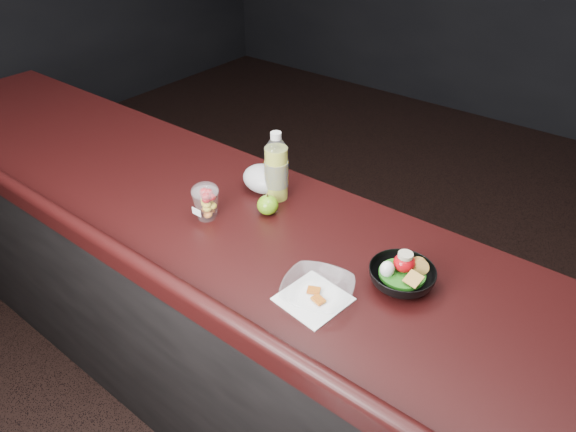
% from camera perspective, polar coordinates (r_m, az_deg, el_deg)
% --- Properties ---
extents(counter, '(4.06, 0.71, 1.02)m').
position_cam_1_polar(counter, '(1.92, -1.08, -14.53)').
color(counter, black).
rests_on(counter, ground).
extents(lemonade_bottle, '(0.08, 0.08, 0.24)m').
position_cam_1_polar(lemonade_bottle, '(1.70, -1.30, 5.00)').
color(lemonade_bottle, '#C3CE35').
rests_on(lemonade_bottle, counter).
extents(fruit_cup, '(0.09, 0.09, 0.12)m').
position_cam_1_polar(fruit_cup, '(1.64, -9.12, 1.69)').
color(fruit_cup, white).
rests_on(fruit_cup, counter).
extents(green_apple, '(0.07, 0.07, 0.07)m').
position_cam_1_polar(green_apple, '(1.66, -2.27, 1.23)').
color(green_apple, '#42890F').
rests_on(green_apple, counter).
extents(plastic_bag, '(0.16, 0.13, 0.11)m').
position_cam_1_polar(plastic_bag, '(1.77, -2.52, 4.27)').
color(plastic_bag, silver).
rests_on(plastic_bag, counter).
extents(snack_bowl, '(0.19, 0.19, 0.10)m').
position_cam_1_polar(snack_bowl, '(1.41, 12.49, -6.47)').
color(snack_bowl, black).
rests_on(snack_bowl, counter).
extents(takeout_bowl, '(0.23, 0.23, 0.05)m').
position_cam_1_polar(takeout_bowl, '(1.35, 3.27, -8.36)').
color(takeout_bowl, silver).
rests_on(takeout_bowl, counter).
extents(paper_napkin, '(0.18, 0.18, 0.00)m').
position_cam_1_polar(paper_napkin, '(1.36, 2.83, -9.21)').
color(paper_napkin, white).
rests_on(paper_napkin, counter).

